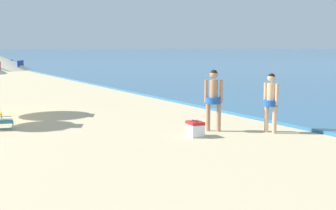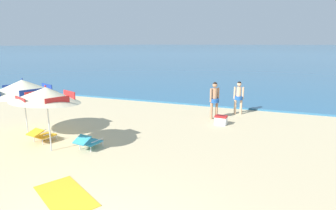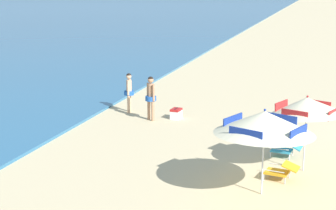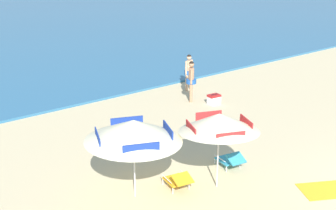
% 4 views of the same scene
% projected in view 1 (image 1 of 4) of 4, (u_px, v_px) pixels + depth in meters
% --- Properties ---
extents(person_standing_near_shore, '(0.48, 0.40, 1.63)m').
position_uv_depth(person_standing_near_shore, '(271.00, 99.00, 13.31)').
color(person_standing_near_shore, '#D8A87F').
rests_on(person_standing_near_shore, ground).
extents(person_standing_beside, '(0.42, 0.42, 1.71)m').
position_uv_depth(person_standing_beside, '(214.00, 96.00, 13.57)').
color(person_standing_beside, tan).
rests_on(person_standing_beside, ground).
extents(cooler_box, '(0.53, 0.40, 0.43)m').
position_uv_depth(cooler_box, '(195.00, 129.00, 12.83)').
color(cooler_box, white).
rests_on(cooler_box, ground).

